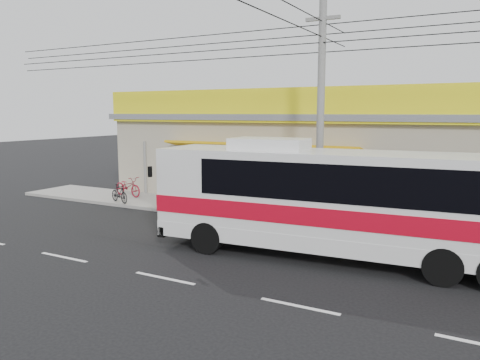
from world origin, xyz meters
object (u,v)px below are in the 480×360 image
object	(u,v)px
coach_bus	(352,197)
utility_pole	(322,37)
motorbike_red	(128,186)
motorbike_dark	(119,193)

from	to	relation	value
coach_bus	utility_pole	distance (m)	6.90
coach_bus	motorbike_red	distance (m)	14.19
coach_bus	motorbike_red	bearing A→B (deg)	155.94
motorbike_dark	utility_pole	bearing A→B (deg)	-68.51
motorbike_dark	coach_bus	bearing A→B (deg)	-85.32
motorbike_dark	utility_pole	distance (m)	12.20
motorbike_red	utility_pole	size ratio (longest dim) A/B	0.06
coach_bus	motorbike_dark	bearing A→B (deg)	161.33
coach_bus	motorbike_red	world-z (taller)	coach_bus
coach_bus	motorbike_dark	distance (m)	12.90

